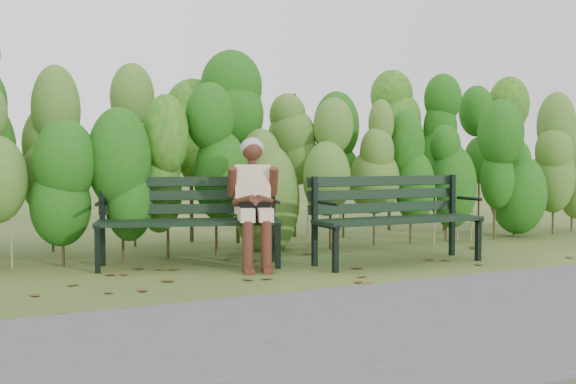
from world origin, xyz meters
name	(u,v)px	position (x,y,z in m)	size (l,w,h in m)	color
ground	(304,271)	(0.00, 0.00, 0.00)	(80.00, 80.00, 0.00)	#314F23
footpath	(453,319)	(0.00, -2.20, 0.01)	(60.00, 2.50, 0.01)	#474749
hedge_band	(233,144)	(0.00, 1.86, 1.26)	(11.04, 1.67, 2.42)	#47381E
leaf_litter	(266,276)	(-0.46, -0.13, 0.00)	(5.79, 2.09, 0.01)	brown
bench_left	(189,213)	(-0.90, 0.79, 0.53)	(1.91, 1.09, 0.91)	black
bench_right	(393,211)	(1.10, 0.08, 0.53)	(1.83, 0.62, 0.91)	black
seated_woman	(254,194)	(-0.35, 0.43, 0.74)	(0.56, 0.80, 1.30)	beige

